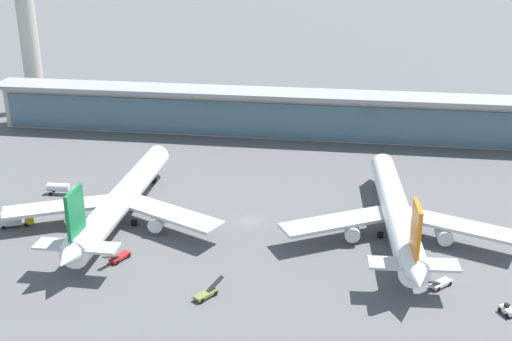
% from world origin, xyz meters
% --- Properties ---
extents(ground_plane, '(1200.00, 1200.00, 0.00)m').
position_xyz_m(ground_plane, '(0.00, 0.00, 0.00)').
color(ground_plane, '#515154').
extents(airliner_left_stand, '(51.22, 66.40, 17.73)m').
position_xyz_m(airliner_left_stand, '(-28.72, -4.44, 5.58)').
color(airliner_left_stand, white).
rests_on(airliner_left_stand, ground).
extents(airliner_centre_stand, '(51.11, 66.60, 17.73)m').
position_xyz_m(airliner_centre_stand, '(32.96, -2.09, 5.58)').
color(airliner_centre_stand, white).
rests_on(airliner_centre_stand, ground).
extents(service_truck_near_nose_white, '(8.71, 2.90, 2.95)m').
position_xyz_m(service_truck_near_nose_white, '(-49.13, 8.54, 1.71)').
color(service_truck_near_nose_white, silver).
rests_on(service_truck_near_nose_white, ground).
extents(service_truck_under_wing_yellow, '(7.60, 5.10, 3.10)m').
position_xyz_m(service_truck_under_wing_yellow, '(-52.23, -10.42, 1.69)').
color(service_truck_under_wing_yellow, yellow).
rests_on(service_truck_under_wing_yellow, ground).
extents(service_truck_mid_apron_white, '(5.83, 5.70, 2.70)m').
position_xyz_m(service_truck_mid_apron_white, '(40.32, -23.08, 0.81)').
color(service_truck_mid_apron_white, silver).
rests_on(service_truck_mid_apron_white, ground).
extents(service_truck_by_tail_olive, '(4.93, 6.39, 2.70)m').
position_xyz_m(service_truck_by_tail_olive, '(-2.57, -32.99, 0.81)').
color(service_truck_by_tail_olive, olive).
rests_on(service_truck_by_tail_olive, ground).
extents(service_truck_on_taxiway_white, '(2.85, 3.33, 2.05)m').
position_xyz_m(service_truck_on_taxiway_white, '(50.90, -30.63, 0.87)').
color(service_truck_on_taxiway_white, silver).
rests_on(service_truck_on_taxiway_white, ground).
extents(service_truck_at_far_stand_red, '(3.97, 6.77, 2.70)m').
position_xyz_m(service_truck_at_far_stand_red, '(-23.23, -22.15, 0.81)').
color(service_truck_at_far_stand_red, '#B21E1E').
rests_on(service_truck_at_far_stand_red, ground).
extents(terminal_building, '(188.05, 12.80, 15.20)m').
position_xyz_m(terminal_building, '(0.00, 63.62, 7.87)').
color(terminal_building, '#B2ADA3').
rests_on(terminal_building, ground).
extents(safety_cone_alpha, '(0.62, 0.62, 0.70)m').
position_xyz_m(safety_cone_alpha, '(-34.10, -25.87, 0.32)').
color(safety_cone_alpha, orange).
rests_on(safety_cone_alpha, ground).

